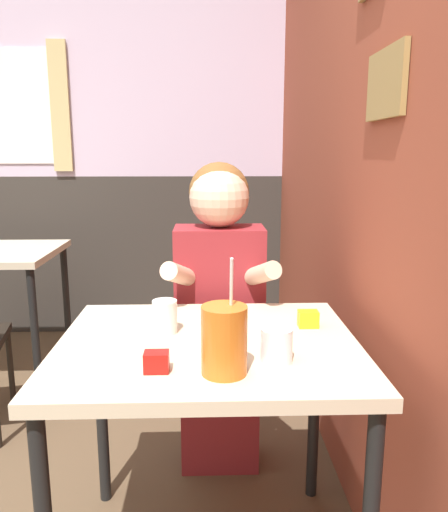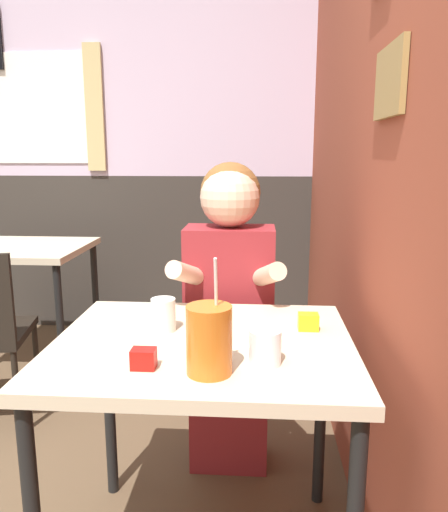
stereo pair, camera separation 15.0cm
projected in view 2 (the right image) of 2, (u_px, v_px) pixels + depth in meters
brick_wall_right at (354, 129)px, 2.06m from camera, size 0.08×4.55×2.70m
back_wall at (128, 138)px, 3.42m from camera, size 5.49×0.09×2.70m
main_table at (203, 367)px, 1.43m from camera, size 0.85×0.70×0.73m
background_table at (22, 262)px, 2.87m from camera, size 0.72×0.66×0.73m
person_seated at (230, 307)px, 1.94m from camera, size 0.42×0.42×1.22m
cocktail_pitcher at (209, 340)px, 1.19m from camera, size 0.11×0.11×0.29m
glass_near_pitcher at (265, 347)px, 1.25m from camera, size 0.08×0.08×0.09m
glass_center at (163, 315)px, 1.48m from camera, size 0.07×0.07×0.10m
condiment_ketchup at (144, 359)px, 1.22m from camera, size 0.06×0.04×0.05m
condiment_mustard at (308, 322)px, 1.49m from camera, size 0.06×0.04×0.05m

